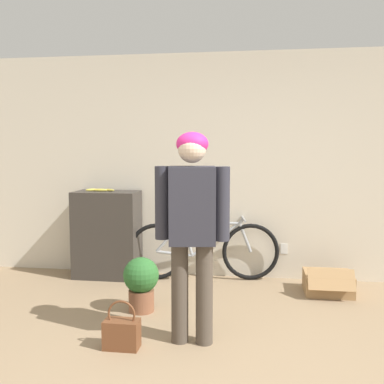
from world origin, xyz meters
name	(u,v)px	position (x,y,z in m)	size (l,w,h in m)	color
wall_back	(237,166)	(0.00, 2.74, 1.30)	(8.00, 0.07, 2.60)	beige
side_shelf	(107,234)	(-1.50, 2.48, 0.50)	(0.74, 0.41, 1.01)	#38332D
person	(192,217)	(-0.25, 0.84, 0.99)	(0.57, 0.31, 1.63)	#4C4238
bicycle	(203,250)	(-0.37, 2.52, 0.35)	(1.72, 0.46, 0.73)	black
banana	(100,190)	(-1.57, 2.47, 1.03)	(0.36, 0.09, 0.03)	#EAD64C
handbag	(122,333)	(-0.76, 0.66, 0.12)	(0.27, 0.15, 0.37)	brown
cardboard_box	(328,283)	(0.98, 2.23, 0.11)	(0.48, 0.51, 0.30)	#A87F51
potted_plant	(141,281)	(-0.82, 1.44, 0.28)	(0.33, 0.33, 0.51)	brown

